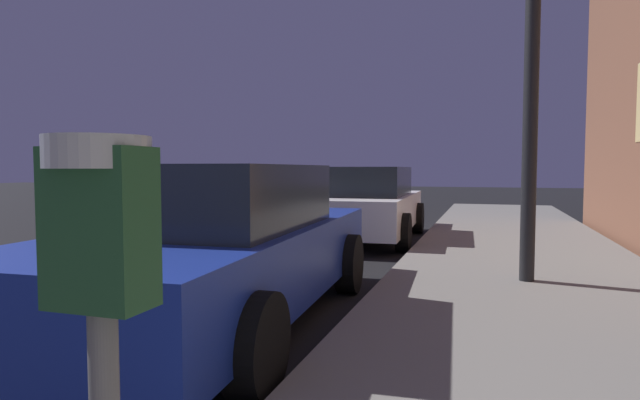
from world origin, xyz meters
name	(u,v)px	position (x,y,z in m)	size (l,w,h in m)	color
parking_meter	(102,305)	(4.44, -0.33, 1.14)	(0.19, 0.19, 1.31)	#59595B
car_blue	(220,246)	(2.85, 3.01, 0.70)	(2.19, 4.62, 1.43)	navy
car_white	(365,203)	(2.85, 8.79, 0.72)	(2.15, 4.36, 1.43)	silver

